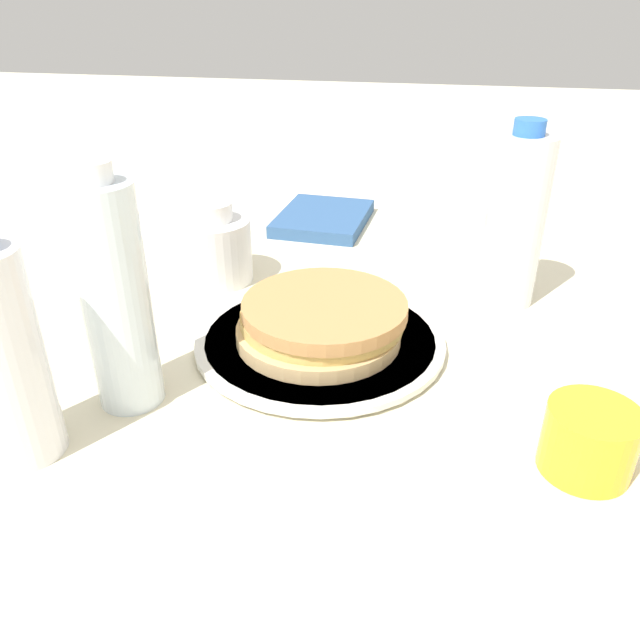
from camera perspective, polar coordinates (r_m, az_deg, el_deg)
The scene contains 9 objects.
ground_plane at distance 0.68m, azimuth -1.12°, elevation -3.44°, with size 4.00×4.00×0.00m, color beige.
plate at distance 0.70m, azimuth 0.00°, elevation -1.88°, with size 0.28×0.28×0.01m.
pancake_stack at distance 0.68m, azimuth 0.14°, elevation 0.02°, with size 0.19×0.19×0.04m.
juice_glass at distance 0.57m, azimuth 23.39°, elevation -10.06°, with size 0.08×0.08×0.06m.
cream_jug at distance 0.85m, azimuth -9.63°, elevation 6.56°, with size 0.10×0.10×0.11m.
water_bottle_near at distance 0.56m, azimuth -27.01°, elevation -2.99°, with size 0.07×0.07×0.21m.
water_bottle_mid at distance 0.79m, azimuth 17.39°, elevation 8.66°, with size 0.07×0.07×0.22m.
water_bottle_far at distance 0.59m, azimuth -18.17°, elevation 1.93°, with size 0.06×0.06×0.23m.
napkin at distance 1.05m, azimuth 0.30°, elevation 9.29°, with size 0.19×0.15×0.02m.
Camera 1 is at (-0.56, -0.12, 0.36)m, focal length 35.00 mm.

